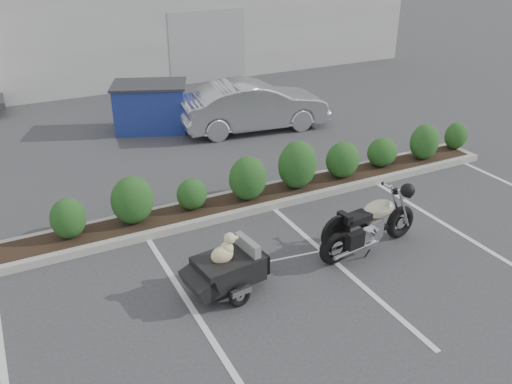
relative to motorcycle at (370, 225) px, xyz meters
name	(u,v)px	position (x,y,z in m)	size (l,w,h in m)	color
ground	(262,266)	(-1.96, 0.42, -0.52)	(90.00, 90.00, 0.00)	#38383A
planter_kerb	(256,199)	(-0.96, 2.62, -0.44)	(12.00, 1.00, 0.15)	#9E9E93
building	(70,16)	(-1.96, 17.42, 1.48)	(26.00, 10.00, 4.00)	#9EA099
motorcycle	(370,225)	(0.00, 0.00, 0.00)	(2.26, 0.84, 1.30)	black
pet_trailer	(227,268)	(-2.79, 0.02, -0.06)	(1.82, 1.02, 1.07)	black
sedan	(254,106)	(1.11, 6.81, 0.18)	(1.48, 4.23, 1.39)	#B7B7BE
dumpster	(151,106)	(-1.53, 8.13, 0.17)	(2.42, 2.06, 1.35)	navy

